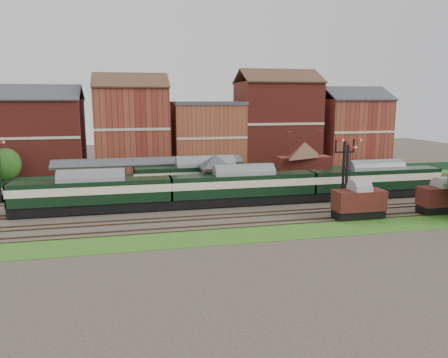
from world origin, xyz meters
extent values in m
plane|color=#473D33|center=(0.00, 0.00, 0.00)|extent=(160.00, 160.00, 0.00)
cube|color=#2D6619|center=(0.00, 16.00, 0.03)|extent=(90.00, 4.50, 0.06)
cube|color=#2D6619|center=(0.00, -12.00, 0.03)|extent=(90.00, 5.00, 0.06)
cube|color=#193823|center=(0.00, 18.00, 0.75)|extent=(90.00, 0.12, 1.50)
cube|color=#2D2D2D|center=(-5.00, 9.75, 0.50)|extent=(55.00, 3.40, 1.00)
cube|color=#667A56|center=(-3.00, 3.25, 1.20)|extent=(3.40, 3.20, 2.40)
cube|color=#43492E|center=(-3.00, 3.25, 3.40)|extent=(3.60, 3.40, 2.00)
pyramid|color=#383A3F|center=(-3.00, 3.25, 5.20)|extent=(5.40, 5.40, 1.60)
cube|color=maroon|center=(5.00, 3.25, 1.10)|extent=(3.00, 2.40, 2.20)
cube|color=#4C3323|center=(5.00, 2.60, 2.55)|extent=(3.20, 1.34, 0.79)
cube|color=#4C3323|center=(5.00, 3.90, 2.55)|extent=(3.20, 1.34, 0.79)
cube|color=maroon|center=(12.00, 9.75, 2.75)|extent=(8.00, 3.00, 3.50)
pyramid|color=#4C3323|center=(12.00, 9.75, 5.60)|extent=(8.10, 8.10, 2.20)
cube|color=maroon|center=(9.50, 9.75, 6.10)|extent=(0.60, 0.60, 1.60)
cube|color=maroon|center=(14.50, 9.75, 6.10)|extent=(0.60, 0.60, 1.60)
cube|color=#43492E|center=(-22.00, 8.45, 2.70)|extent=(0.22, 0.22, 3.40)
cube|color=#43492E|center=(0.00, 11.05, 2.70)|extent=(0.22, 0.22, 3.40)
cube|color=#383A3F|center=(-11.00, 8.80, 4.60)|extent=(26.00, 1.99, 0.90)
cube|color=#383A3F|center=(-11.00, 10.70, 4.60)|extent=(26.00, 1.99, 0.90)
cube|color=#43492E|center=(-11.00, 9.75, 4.98)|extent=(26.00, 0.20, 0.20)
cube|color=black|center=(12.00, -2.50, 4.00)|extent=(0.25, 0.25, 8.00)
cube|color=black|center=(12.00, -2.50, 6.60)|extent=(2.60, 0.18, 0.18)
cube|color=#B2140F|center=(11.35, -2.50, 8.05)|extent=(1.10, 0.08, 0.25)
cube|color=#B2140F|center=(13.75, -2.50, 8.05)|extent=(1.10, 0.08, 0.25)
cube|color=#B2140F|center=(-29.45, 8.00, 7.70)|extent=(1.10, 0.08, 0.25)
cube|color=black|center=(10.00, -7.00, 4.00)|extent=(0.25, 0.25, 8.00)
cube|color=#B2140F|center=(10.55, -7.00, 7.70)|extent=(1.10, 0.08, 0.25)
cube|color=maroon|center=(-28.00, 25.00, 6.50)|extent=(14.00, 10.00, 13.00)
cube|color=maroon|center=(-13.00, 25.00, 7.50)|extent=(12.00, 10.00, 15.00)
cube|color=brown|center=(0.00, 25.00, 6.00)|extent=(12.00, 10.00, 12.00)
cube|color=maroon|center=(13.00, 25.00, 8.00)|extent=(14.00, 10.00, 16.00)
cube|color=maroon|center=(28.00, 25.00, 6.50)|extent=(12.00, 10.00, 13.00)
cube|color=black|center=(-18.17, 0.00, 0.71)|extent=(18.05, 2.53, 1.10)
cube|color=black|center=(-18.17, 0.00, 2.57)|extent=(18.05, 2.81, 2.61)
cube|color=beige|center=(-18.17, 0.00, 2.88)|extent=(18.07, 2.85, 0.90)
cube|color=slate|center=(-18.17, 0.00, 4.02)|extent=(18.05, 2.81, 0.60)
cube|color=black|center=(-0.12, 0.00, 0.71)|extent=(18.05, 2.53, 1.10)
cube|color=black|center=(-0.12, 0.00, 2.57)|extent=(18.05, 2.81, 2.61)
cube|color=beige|center=(-0.12, 0.00, 2.88)|extent=(18.07, 2.85, 0.90)
cube|color=slate|center=(-0.12, 0.00, 4.02)|extent=(18.05, 2.81, 0.60)
cube|color=black|center=(17.93, 0.00, 0.71)|extent=(18.05, 2.53, 1.10)
cube|color=black|center=(17.93, 0.00, 2.57)|extent=(18.05, 2.81, 2.61)
cube|color=beige|center=(17.93, 0.00, 2.88)|extent=(18.07, 2.85, 0.90)
cube|color=slate|center=(17.93, 0.00, 4.02)|extent=(18.05, 2.81, 0.60)
cube|color=black|center=(-3.77, 6.50, 0.75)|extent=(19.18, 2.69, 1.17)
cube|color=black|center=(-3.77, 6.50, 2.72)|extent=(19.18, 2.98, 2.77)
cube|color=beige|center=(-3.77, 6.50, 3.05)|extent=(19.20, 3.02, 0.96)
cube|color=slate|center=(-3.77, 6.50, 4.26)|extent=(19.18, 2.98, 0.64)
cube|color=black|center=(10.53, -9.00, 0.58)|extent=(5.54, 2.04, 0.83)
cube|color=#4B1A15|center=(10.53, -9.00, 2.10)|extent=(5.54, 2.40, 2.22)
cube|color=gray|center=(10.53, -9.00, 3.32)|extent=(5.54, 2.40, 0.41)
cube|color=black|center=(21.09, -9.00, 0.56)|extent=(5.36, 1.97, 0.80)
cube|color=#4B1A15|center=(21.09, -9.00, 2.03)|extent=(5.36, 2.32, 2.14)
cube|color=gray|center=(21.09, -9.00, 3.21)|extent=(5.36, 2.32, 0.39)
cylinder|color=#382619|center=(-31.38, 17.71, 1.39)|extent=(0.44, 0.44, 2.78)
ellipsoid|color=#164814|center=(-31.38, 17.71, 3.61)|extent=(4.08, 4.08, 4.69)
camera|label=1|loc=(-14.24, -51.18, 12.98)|focal=35.00mm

